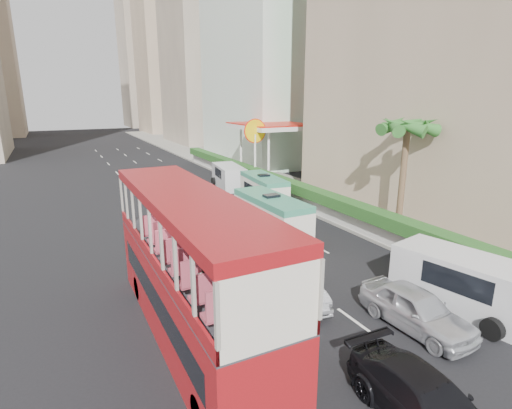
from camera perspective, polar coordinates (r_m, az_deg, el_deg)
ground_plane at (r=17.28m, az=10.81°, el=-12.84°), size 200.00×200.00×0.00m
double_decker_bus at (r=13.59m, az=-9.35°, el=-8.94°), size 2.50×11.00×5.06m
car_silver_lane_a at (r=16.97m, az=4.74°, el=-13.16°), size 2.22×4.73×1.50m
car_silver_lane_b at (r=16.09m, az=21.62°, el=-15.98°), size 1.94×4.43×1.49m
van_asset at (r=32.11m, az=-7.24°, el=0.53°), size 2.85×5.24×1.39m
minibus_near at (r=22.84m, az=2.19°, el=-2.04°), size 2.04×5.84×2.57m
minibus_far at (r=29.68m, az=1.11°, el=1.81°), size 2.30×5.52×2.38m
panel_van_near at (r=17.58m, az=27.97°, el=-10.02°), size 3.22×5.74×2.17m
panel_van_far at (r=36.51m, az=-3.89°, el=4.01°), size 2.69×5.24×2.00m
sidewalk at (r=42.08m, az=-0.31°, el=4.27°), size 6.00×120.00×0.18m
kerb_wall at (r=31.22m, az=4.21°, el=1.49°), size 0.30×44.00×1.00m
hedge at (r=31.04m, az=4.24°, el=3.01°), size 1.10×44.00×0.70m
palm_tree at (r=24.04m, az=20.17°, el=3.06°), size 0.36×0.36×6.40m
shell_station at (r=40.38m, az=2.25°, el=7.62°), size 6.50×8.00×5.50m
tower_far_a at (r=98.59m, az=-12.15°, el=22.98°), size 14.00×14.00×44.00m
tower_far_b at (r=119.51m, az=-15.08°, el=20.41°), size 14.00×14.00×40.00m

